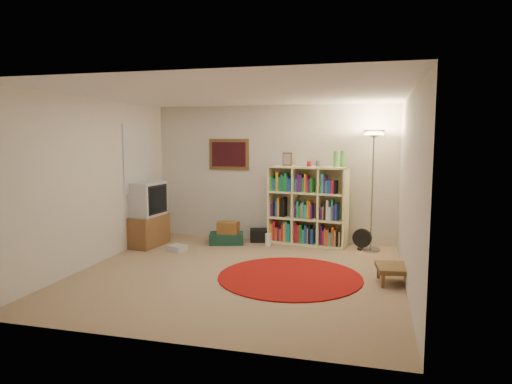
# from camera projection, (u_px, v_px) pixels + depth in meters

# --- Properties ---
(room) EXTENTS (4.54, 4.54, 2.54)m
(room) POSITION_uv_depth(u_px,v_px,m) (235.00, 185.00, 6.35)
(room) COLOR #9A7C5A
(room) RESTS_ON ground
(bookshelf) EXTENTS (1.45, 0.63, 1.69)m
(bookshelf) POSITION_uv_depth(u_px,v_px,m) (307.00, 207.00, 8.16)
(bookshelf) COLOR #FFF7AA
(bookshelf) RESTS_ON ground
(floor_lamp) EXTENTS (0.48, 0.48, 2.04)m
(floor_lamp) POSITION_uv_depth(u_px,v_px,m) (373.00, 151.00, 7.56)
(floor_lamp) COLOR #97979B
(floor_lamp) RESTS_ON ground
(floor_fan) EXTENTS (0.33, 0.21, 0.37)m
(floor_fan) POSITION_uv_depth(u_px,v_px,m) (362.00, 239.00, 7.78)
(floor_fan) COLOR black
(floor_fan) RESTS_ON ground
(tv_stand) EXTENTS (0.62, 0.83, 1.14)m
(tv_stand) POSITION_uv_depth(u_px,v_px,m) (145.00, 215.00, 8.08)
(tv_stand) COLOR brown
(tv_stand) RESTS_ON ground
(dvd_box) EXTENTS (0.35, 0.32, 0.10)m
(dvd_box) POSITION_uv_depth(u_px,v_px,m) (177.00, 248.00, 7.75)
(dvd_box) COLOR silver
(dvd_box) RESTS_ON ground
(suitcase) EXTENTS (0.69, 0.54, 0.20)m
(suitcase) POSITION_uv_depth(u_px,v_px,m) (227.00, 238.00, 8.27)
(suitcase) COLOR #14392B
(suitcase) RESTS_ON ground
(wicker_basket) EXTENTS (0.38, 0.28, 0.21)m
(wicker_basket) POSITION_uv_depth(u_px,v_px,m) (228.00, 228.00, 8.21)
(wicker_basket) COLOR brown
(wicker_basket) RESTS_ON suitcase
(duffel_bag) EXTENTS (0.40, 0.36, 0.23)m
(duffel_bag) POSITION_uv_depth(u_px,v_px,m) (259.00, 235.00, 8.44)
(duffel_bag) COLOR black
(duffel_bag) RESTS_ON ground
(paper_towel) EXTENTS (0.12, 0.12, 0.22)m
(paper_towel) POSITION_uv_depth(u_px,v_px,m) (268.00, 240.00, 8.08)
(paper_towel) COLOR white
(paper_towel) RESTS_ON ground
(red_rug) EXTENTS (1.99, 1.99, 0.02)m
(red_rug) POSITION_uv_depth(u_px,v_px,m) (290.00, 277.00, 6.28)
(red_rug) COLOR maroon
(red_rug) RESTS_ON ground
(side_table) EXTENTS (0.58, 0.58, 0.24)m
(side_table) POSITION_uv_depth(u_px,v_px,m) (397.00, 269.00, 6.00)
(side_table) COLOR #553A1D
(side_table) RESTS_ON ground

